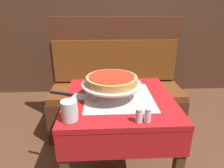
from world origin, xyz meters
name	(u,v)px	position (x,y,z in m)	size (l,w,h in m)	color
dining_table_front	(119,113)	(0.00, 0.00, 0.61)	(0.69, 0.69, 0.73)	red
dining_table_rear	(131,58)	(0.28, 1.40, 0.62)	(0.62, 0.62, 0.72)	#194799
booth_bench	(116,99)	(0.04, 0.75, 0.34)	(1.34, 0.49, 1.16)	#4C2819
back_wall_panel	(109,10)	(0.00, 1.79, 1.20)	(6.00, 0.04, 2.40)	#4C2D1E
pizza_pan_stand	(112,85)	(-0.05, 0.00, 0.81)	(0.37, 0.37, 0.10)	#ADADB2
deep_dish_pizza	(112,80)	(-0.05, 0.00, 0.84)	(0.32, 0.32, 0.05)	tan
pizza_server	(70,95)	(-0.32, 0.04, 0.73)	(0.27, 0.14, 0.01)	#BCBCC1
water_glass_near	(70,111)	(-0.27, -0.26, 0.78)	(0.08, 0.08, 0.11)	silver
salt_shaker	(139,116)	(0.08, -0.29, 0.76)	(0.04, 0.04, 0.07)	silver
pepper_shaker	(148,115)	(0.12, -0.29, 0.76)	(0.03, 0.03, 0.07)	silver
condiment_caddy	(127,46)	(0.23, 1.44, 0.77)	(0.12, 0.12, 0.17)	black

